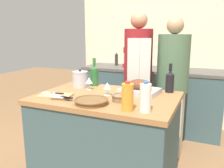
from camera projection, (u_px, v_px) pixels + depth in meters
kitchen_island at (107, 143)px, 2.15m from camera, size 1.21×0.82×0.89m
back_counter at (151, 98)px, 3.59m from camera, size 2.06×0.60×0.91m
back_wall at (158, 42)px, 3.73m from camera, size 2.56×0.10×2.55m
roasting_pan at (140, 88)px, 2.12m from camera, size 0.36×0.30×0.13m
wicker_basket at (91, 101)px, 1.82m from camera, size 0.27×0.27×0.04m
cutting_board at (55, 96)px, 2.03m from camera, size 0.29×0.22×0.02m
stock_pot at (80, 79)px, 2.37m from camera, size 0.16×0.16×0.18m
mixing_bowl at (121, 97)px, 1.89m from camera, size 0.15×0.15×0.06m
juice_jug at (127, 97)px, 1.65m from camera, size 0.08×0.08×0.21m
milk_jug at (145, 98)px, 1.63m from camera, size 0.08×0.08×0.22m
wine_bottle_green at (94, 75)px, 2.43m from camera, size 0.08×0.08×0.28m
wine_bottle_dark at (170, 81)px, 2.16m from camera, size 0.08×0.08×0.26m
wine_glass_left at (89, 81)px, 2.26m from camera, size 0.07×0.07×0.12m
wine_glass_right at (107, 86)px, 2.06m from camera, size 0.07×0.07×0.12m
knife_chef at (60, 96)px, 1.97m from camera, size 0.27×0.11×0.01m
knife_paring at (62, 98)px, 1.92m from camera, size 0.19×0.06×0.01m
knife_bread at (53, 93)px, 2.06m from camera, size 0.21×0.06×0.01m
stand_mixer at (130, 59)px, 3.58m from camera, size 0.18×0.14×0.30m
condiment_bottle_tall at (177, 66)px, 3.25m from camera, size 0.06×0.06×0.14m
condiment_bottle_short at (116, 60)px, 3.77m from camera, size 0.05×0.05×0.19m
condiment_bottle_extra at (145, 65)px, 3.38m from camera, size 0.07×0.07×0.15m
person_cook_aproned at (138, 76)px, 2.80m from camera, size 0.34×0.36×1.66m
person_cook_guest at (172, 82)px, 2.69m from camera, size 0.35×0.35×1.60m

